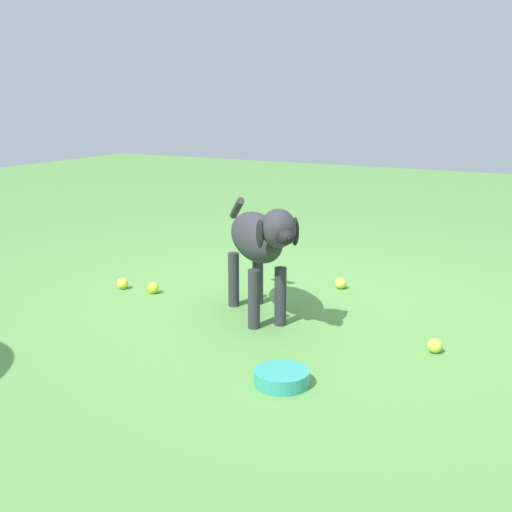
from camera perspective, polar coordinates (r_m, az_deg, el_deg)
The scene contains 7 objects.
ground at distance 3.43m, azimuth 2.94°, elevation -4.76°, with size 14.00×14.00×0.00m, color #548C42.
dog at distance 3.18m, azimuth 0.30°, elevation 1.35°, with size 0.67×0.69×0.62m.
tennis_ball_0 at distance 3.85m, azimuth -11.84°, elevation -2.43°, with size 0.07×0.07×0.07m, color #D3DD37.
tennis_ball_1 at distance 2.96m, azimuth 15.72°, elevation -7.73°, with size 0.07×0.07×0.07m, color #C8DB3E.
tennis_ball_2 at distance 3.73m, azimuth -9.19°, elevation -2.84°, with size 0.07×0.07×0.07m, color #C0E32C.
tennis_ball_3 at distance 3.80m, azimuth 7.60°, elevation -2.44°, with size 0.07×0.07×0.07m, color #D0D941.
water_bowl at distance 2.56m, azimuth 2.32°, elevation -10.81°, with size 0.22×0.22×0.06m, color teal.
Camera 1 is at (-2.94, -1.39, 1.11)m, focal length 44.69 mm.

